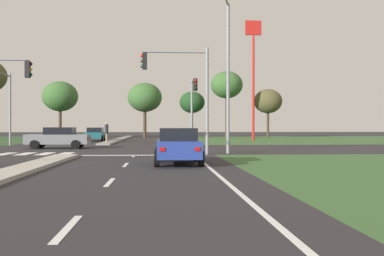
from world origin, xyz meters
The scene contains 27 objects.
ground_plane centered at (0.00, 30.00, 0.00)m, with size 200.00×200.00×0.00m, color #282628.
grass_verge_far_right centered at (25.50, 54.50, 0.00)m, with size 35.00×35.00×0.01m, color #385B2D.
median_island_far centered at (0.00, 55.00, 0.07)m, with size 1.20×36.00×0.14m, color gray.
lane_dash_near centered at (3.50, 4.55, 0.01)m, with size 0.14×2.00×0.01m, color silver.
lane_dash_second centered at (3.50, 10.55, 0.01)m, with size 0.14×2.00×0.01m, color silver.
lane_dash_third centered at (3.50, 16.55, 0.01)m, with size 0.14×2.00×0.01m, color silver.
lane_dash_fourth centered at (3.50, 22.55, 0.01)m, with size 0.14×2.00×0.01m, color silver.
edge_line_right centered at (6.85, 12.00, 0.01)m, with size 0.14×24.00×0.01m, color silver.
stop_bar_near centered at (3.80, 23.00, 0.01)m, with size 6.40×0.50×0.01m, color silver.
crosswalk_bar_third centered at (-4.10, 24.80, 0.01)m, with size 0.70×2.80×0.01m, color silver.
crosswalk_bar_fourth centered at (-2.95, 24.80, 0.01)m, with size 0.70×2.80×0.01m, color silver.
crosswalk_bar_fifth centered at (-1.80, 24.80, 0.01)m, with size 0.70×2.80×0.01m, color silver.
crosswalk_bar_sixth centered at (-0.65, 24.80, 0.01)m, with size 0.70×2.80×0.01m, color silver.
car_grey_near centered at (-2.52, 31.45, 0.79)m, with size 4.53×2.00×1.54m.
car_blue_third centered at (5.69, 16.93, 0.79)m, with size 1.98×4.47×1.54m.
car_teal_fourth centered at (-2.28, 48.70, 0.76)m, with size 2.07×4.26×1.49m.
traffic_signal_far_right centered at (7.60, 34.98, 3.84)m, with size 0.32×4.52×5.59m.
traffic_signal_near_right centered at (6.29, 23.40, 4.12)m, with size 3.90×0.32×6.09m.
traffic_signal_far_left centered at (-7.60, 34.99, 4.14)m, with size 0.32×4.65×6.05m.
street_lamp_second centered at (8.90, 24.22, 5.01)m, with size 0.85×2.29×8.93m.
pedestrian_at_median centered at (-0.03, 39.97, 1.29)m, with size 0.34×0.34×1.88m.
fastfood_pole_sign centered at (15.34, 48.52, 9.70)m, with size 1.80×0.40×13.51m.
treeline_third centered at (-8.54, 60.12, 5.62)m, with size 4.74×4.74×7.66m.
treeline_fourth centered at (2.75, 61.20, 5.60)m, with size 4.71×4.71×7.63m.
treeline_fifth centered at (9.38, 62.34, 5.01)m, with size 3.57×3.57×6.55m.
treeline_sixth centered at (20.11, 61.66, 5.16)m, with size 4.02×4.02×6.89m.
treeline_seventh centered at (13.81, 58.81, 7.16)m, with size 4.29×4.29×9.04m.
Camera 1 is at (4.97, -2.81, 1.61)m, focal length 43.17 mm.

